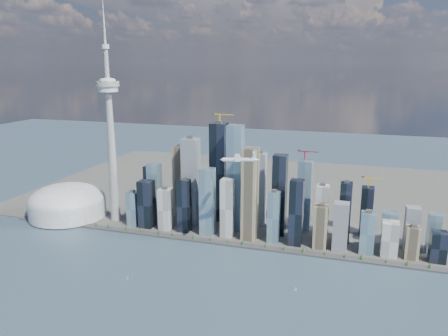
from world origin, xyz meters
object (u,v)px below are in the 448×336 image
(needle_tower, at_px, (111,132))
(sailboat_west, at_px, (127,278))
(dome_stadium, at_px, (67,203))
(airplane, at_px, (239,159))
(sailboat_east, at_px, (296,289))

(needle_tower, distance_m, sailboat_west, 406.08)
(needle_tower, relative_size, dome_stadium, 2.75)
(dome_stadium, distance_m, airplane, 550.08)
(needle_tower, bearing_deg, airplane, -18.44)
(sailboat_west, bearing_deg, dome_stadium, 152.65)
(dome_stadium, relative_size, sailboat_west, 23.68)
(dome_stadium, distance_m, sailboat_east, 679.11)
(dome_stadium, height_order, sailboat_west, dome_stadium)
(sailboat_west, height_order, sailboat_east, sailboat_east)
(dome_stadium, bearing_deg, sailboat_west, -38.87)
(sailboat_west, bearing_deg, needle_tower, 135.93)
(needle_tower, bearing_deg, sailboat_west, -55.59)
(dome_stadium, bearing_deg, airplane, -12.51)
(needle_tower, bearing_deg, dome_stadium, -175.91)
(needle_tower, distance_m, sailboat_east, 598.04)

